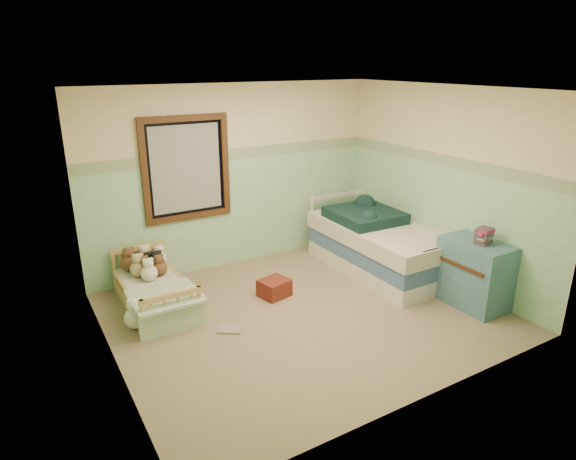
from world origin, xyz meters
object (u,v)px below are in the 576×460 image
plush_floor_tan (144,316)px  dresser (474,273)px  toddler_bed_frame (156,299)px  red_pillow (274,288)px  plush_floor_cream (136,318)px  twin_bed_frame (379,263)px  floor_book (230,329)px

plush_floor_tan → dresser: (3.51, -1.51, 0.29)m
toddler_bed_frame → red_pillow: (1.34, -0.49, 0.02)m
toddler_bed_frame → dresser: size_ratio=1.72×
dresser → red_pillow: bearing=144.3°
toddler_bed_frame → plush_floor_cream: 0.51m
toddler_bed_frame → red_pillow: bearing=-20.0°
plush_floor_tan → dresser: bearing=-23.3°
plush_floor_tan → twin_bed_frame: size_ratio=0.10×
toddler_bed_frame → plush_floor_tan: size_ratio=6.46×
twin_bed_frame → dresser: 1.40m
toddler_bed_frame → dresser: 3.78m
floor_book → plush_floor_cream: bearing=-179.6°
dresser → twin_bed_frame: bearing=102.3°
red_pillow → floor_book: size_ratio=1.37×
plush_floor_cream → twin_bed_frame: (3.31, -0.15, -0.01)m
toddler_bed_frame → floor_book: (0.53, -0.95, -0.08)m
plush_floor_tan → dresser: 3.83m
plush_floor_tan → red_pillow: (1.58, -0.12, 0.00)m
toddler_bed_frame → twin_bed_frame: bearing=-10.2°
twin_bed_frame → floor_book: bearing=-170.4°
plush_floor_cream → plush_floor_tan: plush_floor_cream is taller
floor_book → red_pillow: bearing=63.2°
twin_bed_frame → red_pillow: twin_bed_frame is taller
toddler_bed_frame → plush_floor_tan: plush_floor_tan is taller
plush_floor_tan → floor_book: plush_floor_tan is taller
dresser → floor_book: 2.92m
plush_floor_cream → dresser: bearing=-22.4°
dresser → floor_book: bearing=161.5°
dresser → red_pillow: 2.39m
toddler_bed_frame → twin_bed_frame: (2.98, -0.54, 0.02)m
plush_floor_tan → twin_bed_frame: 3.22m
toddler_bed_frame → plush_floor_tan: (-0.24, -0.37, 0.02)m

